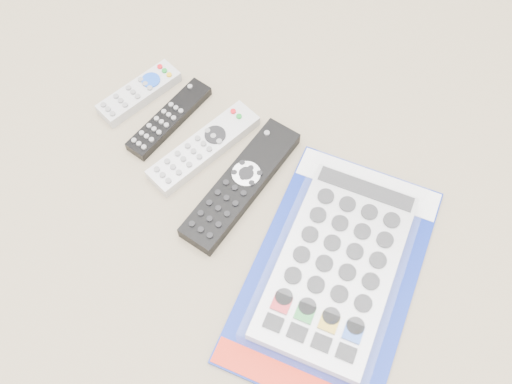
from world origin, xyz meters
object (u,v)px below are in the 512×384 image
Objects in this scene: remote_small_grey at (139,93)px; jumbo_remote_packaged at (337,265)px; remote_large_black at (241,184)px; remote_silver_dvd at (204,148)px; remote_slim_black at (169,119)px.

remote_small_grey is 0.38× the size of jumbo_remote_packaged.
remote_small_grey is 0.24m from remote_large_black.
remote_small_grey is 0.16m from remote_silver_dvd.
remote_large_black is at bearing -2.21° from remote_silver_dvd.
remote_slim_black is (0.07, -0.01, -0.00)m from remote_small_grey.
remote_slim_black is 0.84× the size of remote_silver_dvd.
remote_large_black is (0.17, -0.04, 0.00)m from remote_slim_black.
jumbo_remote_packaged is at bearing 0.30° from remote_silver_dvd.
remote_slim_black is 0.71× the size of remote_large_black.
remote_large_black reaches higher than remote_small_grey.
jumbo_remote_packaged reaches higher than remote_slim_black.
remote_small_grey is at bearing 157.74° from jumbo_remote_packaged.
remote_small_grey is 0.43m from jumbo_remote_packaged.
jumbo_remote_packaged reaches higher than remote_large_black.
jumbo_remote_packaged is (0.18, -0.03, 0.01)m from remote_large_black.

